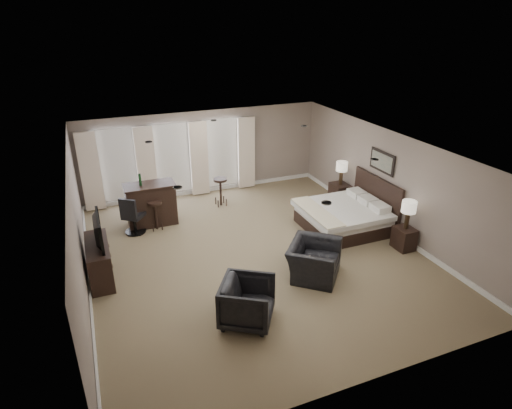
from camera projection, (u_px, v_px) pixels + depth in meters
name	position (u px, v px, depth m)	size (l,w,h in m)	color
room	(254.00, 205.00, 9.69)	(7.60, 8.60, 2.64)	#736349
window_bay	(173.00, 161.00, 12.85)	(5.25, 0.20, 2.30)	silver
bed	(341.00, 207.00, 11.13)	(2.06, 1.97, 1.31)	silver
nightstand_near	(404.00, 238.00, 10.36)	(0.41, 0.50, 0.55)	black
nightstand_far	(340.00, 194.00, 12.80)	(0.47, 0.58, 0.63)	black
lamp_near	(408.00, 215.00, 10.11)	(0.34, 0.34, 0.71)	beige
lamp_far	(341.00, 173.00, 12.53)	(0.34, 0.34, 0.69)	beige
wall_art	(382.00, 162.00, 11.06)	(0.04, 0.96, 0.56)	slate
dresser	(99.00, 261.00, 9.14)	(0.46, 1.43, 0.83)	black
tv	(96.00, 241.00, 8.94)	(1.10, 0.63, 0.14)	black
armchair_near	(314.00, 255.00, 9.20)	(1.18, 0.76, 1.03)	black
armchair_far	(247.00, 300.00, 7.81)	(0.92, 0.86, 0.95)	black
bar_counter	(151.00, 204.00, 11.47)	(1.33, 0.69, 1.16)	black
bar_stool_left	(156.00, 215.00, 11.25)	(0.38, 0.38, 0.79)	black
bar_stool_right	(221.00, 192.00, 12.65)	(0.40, 0.40, 0.85)	black
desk_chair	(134.00, 215.00, 11.01)	(0.53, 0.53, 1.04)	black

